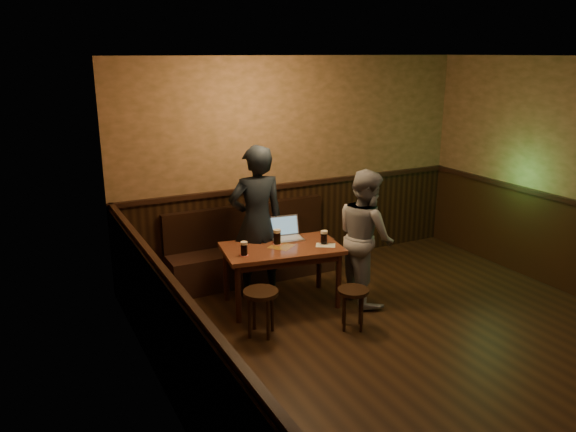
% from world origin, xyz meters
% --- Properties ---
extents(room, '(5.04, 6.04, 2.84)m').
position_xyz_m(room, '(0.00, 0.22, 1.20)').
color(room, black).
rests_on(room, ground).
extents(bench, '(2.20, 0.50, 0.95)m').
position_xyz_m(bench, '(-0.80, 2.75, 0.31)').
color(bench, black).
rests_on(bench, ground).
extents(pub_table, '(1.43, 0.95, 0.71)m').
position_xyz_m(pub_table, '(-0.80, 1.86, 0.62)').
color(pub_table, '#522617').
rests_on(pub_table, ground).
extents(stool_left, '(0.40, 0.40, 0.49)m').
position_xyz_m(stool_left, '(-1.32, 1.29, 0.40)').
color(stool_left, black).
rests_on(stool_left, ground).
extents(stool_right, '(0.40, 0.40, 0.45)m').
position_xyz_m(stool_right, '(-0.39, 0.98, 0.36)').
color(stool_right, black).
rests_on(stool_right, ground).
extents(pint_left, '(0.10, 0.10, 0.16)m').
position_xyz_m(pint_left, '(-1.29, 1.79, 0.79)').
color(pint_left, '#B51B16').
rests_on(pint_left, pub_table).
extents(pint_mid, '(0.11, 0.11, 0.18)m').
position_xyz_m(pint_mid, '(-0.81, 1.96, 0.80)').
color(pint_mid, '#B51B16').
rests_on(pint_mid, pub_table).
extents(pint_right, '(0.10, 0.10, 0.16)m').
position_xyz_m(pint_right, '(-0.32, 1.72, 0.79)').
color(pint_right, '#B51B16').
rests_on(pint_right, pub_table).
extents(laptop, '(0.40, 0.34, 0.26)m').
position_xyz_m(laptop, '(-0.62, 2.10, 0.78)').
color(laptop, silver).
rests_on(laptop, pub_table).
extents(menu, '(0.27, 0.25, 0.00)m').
position_xyz_m(menu, '(-0.33, 1.67, 0.71)').
color(menu, silver).
rests_on(menu, pub_table).
extents(person_suit, '(0.70, 0.49, 1.83)m').
position_xyz_m(person_suit, '(-0.94, 2.24, 0.92)').
color(person_suit, black).
rests_on(person_suit, ground).
extents(person_grey, '(0.68, 0.83, 1.58)m').
position_xyz_m(person_grey, '(0.12, 1.53, 0.79)').
color(person_grey, gray).
rests_on(person_grey, ground).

